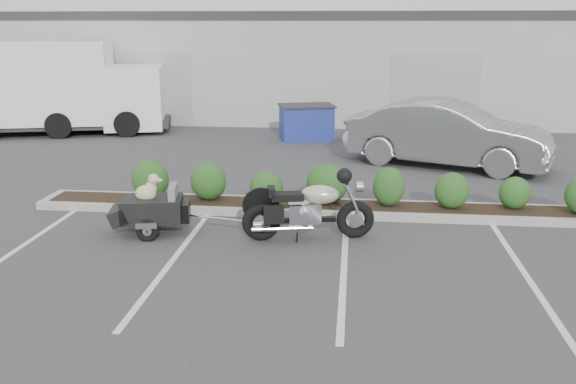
# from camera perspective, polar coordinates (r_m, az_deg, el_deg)

# --- Properties ---
(ground) EXTENTS (90.00, 90.00, 0.00)m
(ground) POSITION_cam_1_polar(r_m,az_deg,el_deg) (10.11, -1.52, -5.45)
(ground) COLOR #38383A
(ground) RESTS_ON ground
(planter_kerb) EXTENTS (12.00, 1.00, 0.15)m
(planter_kerb) POSITION_cam_1_polar(r_m,az_deg,el_deg) (12.09, 4.59, -1.55)
(planter_kerb) COLOR #9E9E93
(planter_kerb) RESTS_ON ground
(building) EXTENTS (26.00, 10.00, 4.00)m
(building) POSITION_cam_1_polar(r_m,az_deg,el_deg) (26.43, 3.51, 12.05)
(building) COLOR #9EA099
(building) RESTS_ON ground
(motorcycle) EXTENTS (2.29, 0.95, 1.32)m
(motorcycle) POSITION_cam_1_polar(r_m,az_deg,el_deg) (10.44, 1.93, -1.69)
(motorcycle) COLOR black
(motorcycle) RESTS_ON ground
(pet_trailer) EXTENTS (1.86, 1.06, 1.10)m
(pet_trailer) POSITION_cam_1_polar(r_m,az_deg,el_deg) (11.03, -12.67, -1.49)
(pet_trailer) COLOR black
(pet_trailer) RESTS_ON ground
(sedan) EXTENTS (5.44, 3.53, 1.69)m
(sedan) POSITION_cam_1_polar(r_m,az_deg,el_deg) (16.34, 14.69, 5.29)
(sedan) COLOR #9F9EA5
(sedan) RESTS_ON ground
(dumpster) EXTENTS (1.94, 1.57, 1.11)m
(dumpster) POSITION_cam_1_polar(r_m,az_deg,el_deg) (19.54, 1.73, 6.58)
(dumpster) COLOR navy
(dumpster) RESTS_ON ground
(delivery_truck) EXTENTS (6.86, 3.62, 3.00)m
(delivery_truck) POSITION_cam_1_polar(r_m,az_deg,el_deg) (21.90, -19.95, 8.95)
(delivery_truck) COLOR white
(delivery_truck) RESTS_ON ground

